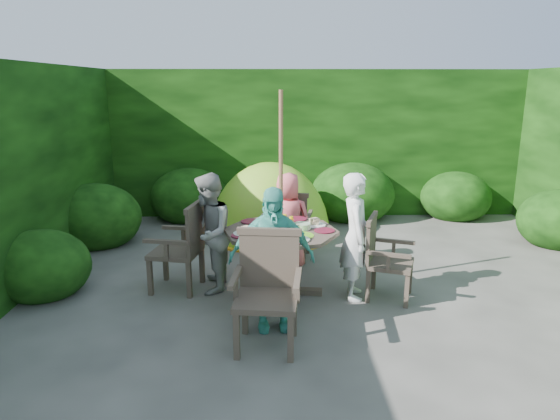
{
  "coord_description": "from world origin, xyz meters",
  "views": [
    {
      "loc": [
        -0.85,
        -5.0,
        2.25
      ],
      "look_at": [
        -0.71,
        0.55,
        0.85
      ],
      "focal_mm": 32.0,
      "sensor_mm": 36.0,
      "label": 1
    }
  ],
  "objects_px": {
    "garden_chair_right": "(384,257)",
    "child_left": "(208,233)",
    "garden_chair_front": "(267,288)",
    "child_back": "(288,221)",
    "patio_table": "(281,240)",
    "garden_chair_back": "(289,225)",
    "child_front": "(272,259)",
    "parasol_pole": "(281,196)",
    "child_right": "(356,236)",
    "dome_tent": "(270,234)",
    "garden_chair_left": "(183,246)"
  },
  "relations": [
    {
      "from": "patio_table",
      "to": "garden_chair_front",
      "type": "xyz_separation_m",
      "value": [
        -0.15,
        -1.08,
        -0.09
      ]
    },
    {
      "from": "parasol_pole",
      "to": "garden_chair_back",
      "type": "relative_size",
      "value": 2.45
    },
    {
      "from": "parasol_pole",
      "to": "child_left",
      "type": "relative_size",
      "value": 1.66
    },
    {
      "from": "parasol_pole",
      "to": "garden_chair_right",
      "type": "xyz_separation_m",
      "value": [
        1.1,
        -0.13,
        -0.64
      ]
    },
    {
      "from": "patio_table",
      "to": "garden_chair_right",
      "type": "distance_m",
      "value": 1.11
    },
    {
      "from": "garden_chair_front",
      "to": "child_right",
      "type": "distance_m",
      "value": 1.37
    },
    {
      "from": "parasol_pole",
      "to": "garden_chair_left",
      "type": "height_order",
      "value": "parasol_pole"
    },
    {
      "from": "child_back",
      "to": "dome_tent",
      "type": "xyz_separation_m",
      "value": [
        -0.21,
        1.45,
        -0.61
      ]
    },
    {
      "from": "child_right",
      "to": "child_back",
      "type": "relative_size",
      "value": 1.13
    },
    {
      "from": "patio_table",
      "to": "child_left",
      "type": "height_order",
      "value": "child_left"
    },
    {
      "from": "garden_chair_left",
      "to": "dome_tent",
      "type": "relative_size",
      "value": 0.43
    },
    {
      "from": "child_left",
      "to": "child_back",
      "type": "height_order",
      "value": "child_left"
    },
    {
      "from": "dome_tent",
      "to": "child_front",
      "type": "bearing_deg",
      "value": -101.18
    },
    {
      "from": "child_front",
      "to": "child_left",
      "type": "bearing_deg",
      "value": 122.74
    },
    {
      "from": "patio_table",
      "to": "child_front",
      "type": "height_order",
      "value": "child_front"
    },
    {
      "from": "garden_chair_left",
      "to": "child_right",
      "type": "relative_size",
      "value": 0.7
    },
    {
      "from": "garden_chair_back",
      "to": "dome_tent",
      "type": "distance_m",
      "value": 1.27
    },
    {
      "from": "garden_chair_left",
      "to": "garden_chair_back",
      "type": "bearing_deg",
      "value": 138.47
    },
    {
      "from": "garden_chair_back",
      "to": "dome_tent",
      "type": "relative_size",
      "value": 0.4
    },
    {
      "from": "patio_table",
      "to": "garden_chair_back",
      "type": "bearing_deg",
      "value": 82.95
    },
    {
      "from": "garden_chair_right",
      "to": "dome_tent",
      "type": "distance_m",
      "value": 2.7
    },
    {
      "from": "child_right",
      "to": "garden_chair_front",
      "type": "bearing_deg",
      "value": 140.32
    },
    {
      "from": "garden_chair_right",
      "to": "garden_chair_back",
      "type": "distance_m",
      "value": 1.55
    },
    {
      "from": "child_right",
      "to": "dome_tent",
      "type": "bearing_deg",
      "value": 25.12
    },
    {
      "from": "parasol_pole",
      "to": "dome_tent",
      "type": "distance_m",
      "value": 2.5
    },
    {
      "from": "garden_chair_back",
      "to": "garden_chair_right",
      "type": "bearing_deg",
      "value": 139.32
    },
    {
      "from": "garden_chair_right",
      "to": "garden_chair_back",
      "type": "relative_size",
      "value": 0.96
    },
    {
      "from": "parasol_pole",
      "to": "child_right",
      "type": "distance_m",
      "value": 0.9
    },
    {
      "from": "garden_chair_left",
      "to": "garden_chair_front",
      "type": "height_order",
      "value": "garden_chair_front"
    },
    {
      "from": "patio_table",
      "to": "garden_chair_left",
      "type": "bearing_deg",
      "value": 172.75
    },
    {
      "from": "garden_chair_front",
      "to": "child_back",
      "type": "distance_m",
      "value": 1.9
    },
    {
      "from": "child_front",
      "to": "patio_table",
      "type": "bearing_deg",
      "value": 77.43
    },
    {
      "from": "patio_table",
      "to": "child_right",
      "type": "relative_size",
      "value": 1.03
    },
    {
      "from": "child_right",
      "to": "child_front",
      "type": "height_order",
      "value": "same"
    },
    {
      "from": "child_right",
      "to": "dome_tent",
      "type": "height_order",
      "value": "child_right"
    },
    {
      "from": "garden_chair_right",
      "to": "child_left",
      "type": "height_order",
      "value": "child_left"
    },
    {
      "from": "child_right",
      "to": "child_front",
      "type": "relative_size",
      "value": 1.0
    },
    {
      "from": "garden_chair_right",
      "to": "child_front",
      "type": "height_order",
      "value": "child_front"
    },
    {
      "from": "garden_chair_back",
      "to": "child_right",
      "type": "distance_m",
      "value": 1.38
    },
    {
      "from": "child_right",
      "to": "parasol_pole",
      "type": "bearing_deg",
      "value": 86.57
    },
    {
      "from": "child_back",
      "to": "garden_chair_left",
      "type": "bearing_deg",
      "value": 38.98
    },
    {
      "from": "child_right",
      "to": "garden_chair_right",
      "type": "bearing_deg",
      "value": -90.25
    },
    {
      "from": "garden_chair_left",
      "to": "patio_table",
      "type": "bearing_deg",
      "value": 93.36
    },
    {
      "from": "garden_chair_front",
      "to": "dome_tent",
      "type": "relative_size",
      "value": 0.44
    },
    {
      "from": "garden_chair_front",
      "to": "dome_tent",
      "type": "distance_m",
      "value": 3.37
    },
    {
      "from": "parasol_pole",
      "to": "garden_chair_front",
      "type": "relative_size",
      "value": 2.25
    },
    {
      "from": "garden_chair_front",
      "to": "garden_chair_back",
      "type": "bearing_deg",
      "value": 88.95
    },
    {
      "from": "patio_table",
      "to": "child_back",
      "type": "height_order",
      "value": "child_back"
    },
    {
      "from": "parasol_pole",
      "to": "child_right",
      "type": "bearing_deg",
      "value": -7.54
    },
    {
      "from": "garden_chair_left",
      "to": "child_back",
      "type": "distance_m",
      "value": 1.36
    }
  ]
}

